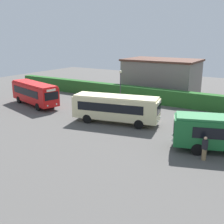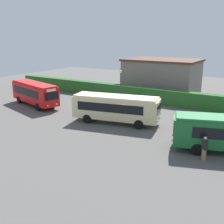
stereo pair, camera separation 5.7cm
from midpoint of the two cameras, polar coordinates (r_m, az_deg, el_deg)
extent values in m
plane|color=#514F4C|center=(30.09, 1.94, -2.33)|extent=(82.10, 82.10, 0.00)
cube|color=red|center=(38.78, -15.86, 3.85)|extent=(9.26, 4.62, 2.40)
cube|color=red|center=(38.55, -16.00, 5.74)|extent=(8.95, 4.37, 0.20)
cube|color=black|center=(39.52, -14.57, 4.58)|extent=(6.75, 1.89, 0.96)
cube|color=black|center=(38.49, -17.66, 4.06)|extent=(6.75, 1.89, 0.96)
cube|color=black|center=(34.84, -12.48, 3.28)|extent=(0.54, 1.86, 1.01)
cube|color=silver|center=(34.70, -12.55, 4.46)|extent=(0.38, 1.25, 0.28)
cylinder|color=black|center=(37.15, -12.29, 1.61)|extent=(1.04, 0.53, 1.00)
cylinder|color=black|center=(36.16, -15.18, 1.04)|extent=(1.04, 0.53, 1.00)
cylinder|color=black|center=(41.93, -16.19, 2.93)|extent=(1.04, 0.53, 1.00)
cylinder|color=black|center=(41.06, -18.83, 2.45)|extent=(1.04, 0.53, 1.00)
sphere|color=silver|center=(35.40, -11.47, 1.64)|extent=(0.22, 0.22, 0.22)
sphere|color=silver|center=(34.77, -13.27, 1.28)|extent=(0.22, 0.22, 0.22)
cube|color=beige|center=(29.69, 0.86, 0.85)|extent=(9.73, 4.50, 2.30)
cube|color=#F8E8B2|center=(29.39, 0.87, 3.21)|extent=(9.41, 4.24, 0.20)
cube|color=black|center=(30.90, 1.10, 1.97)|extent=(7.17, 1.61, 0.92)
cube|color=black|center=(28.54, -0.54, 0.82)|extent=(7.17, 1.61, 0.92)
cube|color=black|center=(28.51, 9.87, 0.57)|extent=(0.49, 2.05, 0.97)
cube|color=silver|center=(28.34, 9.94, 1.93)|extent=(0.34, 1.38, 0.28)
cylinder|color=black|center=(30.35, 6.78, -1.28)|extent=(1.04, 0.49, 1.00)
cylinder|color=black|center=(28.17, 5.71, -2.59)|extent=(1.04, 0.49, 1.00)
cylinder|color=black|center=(32.07, -3.42, -0.27)|extent=(1.04, 0.49, 1.00)
cylinder|color=black|center=(30.01, -5.15, -1.43)|extent=(1.04, 0.49, 1.00)
sphere|color=silver|center=(29.47, 10.04, -1.12)|extent=(0.22, 0.22, 0.22)
sphere|color=silver|center=(28.14, 9.55, -1.90)|extent=(0.22, 0.22, 0.22)
cube|color=black|center=(23.54, 12.84, -2.91)|extent=(0.72, 1.95, 0.95)
cube|color=silver|center=(23.34, 12.94, -1.33)|extent=(0.49, 1.31, 0.28)
cylinder|color=black|center=(23.08, 17.50, -7.48)|extent=(1.04, 0.60, 1.00)
cylinder|color=black|center=(25.21, 17.10, -5.46)|extent=(1.04, 0.60, 1.00)
sphere|color=silver|center=(23.24, 12.64, -5.89)|extent=(0.22, 0.22, 0.22)
sphere|color=silver|center=(24.53, 12.66, -4.73)|extent=(0.22, 0.22, 0.22)
cube|color=olive|center=(31.81, 3.57, -0.55)|extent=(0.34, 0.36, 0.85)
cube|color=maroon|center=(31.59, 3.59, 0.83)|extent=(0.43, 0.51, 0.74)
sphere|color=brown|center=(31.47, 3.61, 1.69)|extent=(0.23, 0.23, 0.23)
cube|color=olive|center=(22.39, 18.74, -8.47)|extent=(0.33, 0.32, 0.90)
cube|color=black|center=(22.07, 18.93, -6.47)|extent=(0.46, 0.40, 0.79)
sphere|color=tan|center=(21.89, 19.05, -5.21)|extent=(0.25, 0.25, 0.25)
cube|color=#265B24|center=(38.95, 9.71, 3.24)|extent=(53.05, 1.30, 2.13)
cube|color=slate|center=(45.12, 10.39, 7.03)|extent=(11.12, 7.36, 5.44)
cube|color=#4C2D23|center=(44.80, 10.57, 10.66)|extent=(11.56, 7.66, 0.30)
cylinder|color=#38383D|center=(36.94, 1.84, 4.68)|extent=(0.14, 0.14, 4.51)
sphere|color=beige|center=(36.56, 1.87, 8.42)|extent=(0.36, 0.36, 0.36)
camera|label=1|loc=(0.03, -89.95, 0.02)|focal=43.65mm
camera|label=2|loc=(0.03, 90.05, -0.02)|focal=43.65mm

